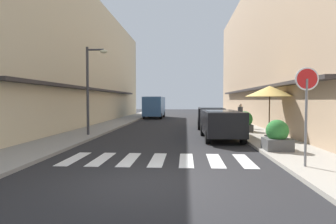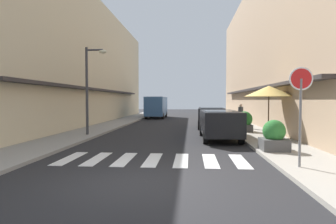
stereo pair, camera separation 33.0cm
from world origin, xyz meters
name	(u,v)px [view 1 (the left image)]	position (x,y,z in m)	size (l,w,h in m)	color
ground_plane	(174,126)	(0.00, 14.71, 0.00)	(80.90, 80.90, 0.00)	#232326
sidewalk_left	(110,125)	(-4.94, 14.71, 0.06)	(2.39, 51.48, 0.12)	gray
sidewalk_right	(239,126)	(4.94, 14.71, 0.06)	(2.39, 51.48, 0.12)	#9E998E
building_row_left	(67,62)	(-8.64, 15.55, 5.08)	(5.50, 35.09, 10.17)	beige
building_row_right	(287,50)	(8.64, 15.55, 5.80)	(5.50, 35.09, 11.61)	tan
crosswalk	(158,160)	(0.00, 2.61, 0.01)	(6.15, 2.20, 0.01)	silver
parked_car_near	(221,121)	(2.70, 7.64, 0.92)	(1.88, 4.49, 1.47)	black
parked_car_mid	(210,115)	(2.70, 13.63, 0.92)	(1.94, 4.36, 1.47)	black
delivery_van	(154,105)	(-2.55, 24.46, 1.41)	(2.05, 5.42, 2.37)	#33598C
round_street_sign	(307,91)	(4.30, 1.46, 2.26)	(0.65, 0.07, 2.79)	slate
street_lamp	(91,80)	(-4.17, 8.30, 3.05)	(1.19, 0.28, 4.73)	#38383D
cafe_umbrella	(270,91)	(5.25, 8.21, 2.44)	(2.47, 2.47, 2.61)	#262626
planter_corner	(277,136)	(4.36, 4.11, 0.64)	(0.95, 0.95, 1.14)	#4C4C4C
planter_midblock	(245,121)	(4.46, 10.45, 0.71)	(0.94, 0.94, 1.21)	#4C4C4C
pedestrian_walking_near	(240,115)	(4.61, 12.63, 0.98)	(0.34, 0.34, 1.63)	#282B33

